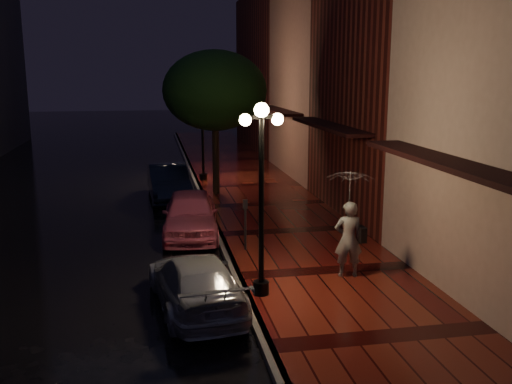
{
  "coord_description": "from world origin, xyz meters",
  "views": [
    {
      "loc": [
        -1.98,
        -16.95,
        5.12
      ],
      "look_at": [
        1.19,
        0.19,
        1.4
      ],
      "focal_mm": 40.0,
      "sensor_mm": 36.0,
      "label": 1
    }
  ],
  "objects_px": {
    "parking_meter": "(245,220)",
    "streetlamp_near": "(261,188)",
    "pink_car": "(191,214)",
    "silver_car": "(196,282)",
    "street_tree": "(215,93)",
    "streetlamp_far": "(202,127)",
    "woman_with_umbrella": "(350,207)",
    "navy_car": "(168,182)"
  },
  "relations": [
    {
      "from": "parking_meter",
      "to": "streetlamp_near",
      "type": "bearing_deg",
      "value": -86.06
    },
    {
      "from": "pink_car",
      "to": "parking_meter",
      "type": "height_order",
      "value": "parking_meter"
    },
    {
      "from": "streetlamp_near",
      "to": "silver_car",
      "type": "height_order",
      "value": "streetlamp_near"
    },
    {
      "from": "street_tree",
      "to": "streetlamp_near",
      "type": "bearing_deg",
      "value": -91.35
    },
    {
      "from": "street_tree",
      "to": "parking_meter",
      "type": "xyz_separation_m",
      "value": [
        -0.07,
        -7.7,
        -3.21
      ]
    },
    {
      "from": "pink_car",
      "to": "silver_car",
      "type": "distance_m",
      "value": 5.67
    },
    {
      "from": "streetlamp_far",
      "to": "parking_meter",
      "type": "distance_m",
      "value": 10.82
    },
    {
      "from": "streetlamp_far",
      "to": "street_tree",
      "type": "relative_size",
      "value": 0.74
    },
    {
      "from": "woman_with_umbrella",
      "to": "street_tree",
      "type": "bearing_deg",
      "value": -70.56
    },
    {
      "from": "street_tree",
      "to": "pink_car",
      "type": "bearing_deg",
      "value": -104.81
    },
    {
      "from": "streetlamp_far",
      "to": "navy_car",
      "type": "relative_size",
      "value": 1.01
    },
    {
      "from": "pink_car",
      "to": "navy_car",
      "type": "bearing_deg",
      "value": 99.81
    },
    {
      "from": "streetlamp_far",
      "to": "silver_car",
      "type": "relative_size",
      "value": 1.04
    },
    {
      "from": "parking_meter",
      "to": "navy_car",
      "type": "bearing_deg",
      "value": 111.2
    },
    {
      "from": "pink_car",
      "to": "parking_meter",
      "type": "xyz_separation_m",
      "value": [
        1.38,
        -2.2,
        0.32
      ]
    },
    {
      "from": "streetlamp_near",
      "to": "street_tree",
      "type": "xyz_separation_m",
      "value": [
        0.26,
        10.99,
        1.64
      ]
    },
    {
      "from": "navy_car",
      "to": "silver_car",
      "type": "height_order",
      "value": "navy_car"
    },
    {
      "from": "streetlamp_far",
      "to": "navy_car",
      "type": "height_order",
      "value": "streetlamp_far"
    },
    {
      "from": "street_tree",
      "to": "pink_car",
      "type": "xyz_separation_m",
      "value": [
        -1.45,
        -5.5,
        -3.53
      ]
    },
    {
      "from": "streetlamp_near",
      "to": "street_tree",
      "type": "height_order",
      "value": "street_tree"
    },
    {
      "from": "streetlamp_far",
      "to": "pink_car",
      "type": "height_order",
      "value": "streetlamp_far"
    },
    {
      "from": "pink_car",
      "to": "woman_with_umbrella",
      "type": "relative_size",
      "value": 1.58
    },
    {
      "from": "streetlamp_near",
      "to": "woman_with_umbrella",
      "type": "distance_m",
      "value": 2.55
    },
    {
      "from": "silver_car",
      "to": "woman_with_umbrella",
      "type": "relative_size",
      "value": 1.57
    },
    {
      "from": "streetlamp_near",
      "to": "pink_car",
      "type": "relative_size",
      "value": 1.03
    },
    {
      "from": "streetlamp_far",
      "to": "streetlamp_near",
      "type": "bearing_deg",
      "value": -90.0
    },
    {
      "from": "woman_with_umbrella",
      "to": "streetlamp_far",
      "type": "bearing_deg",
      "value": -72.01
    },
    {
      "from": "street_tree",
      "to": "parking_meter",
      "type": "bearing_deg",
      "value": -90.53
    },
    {
      "from": "street_tree",
      "to": "woman_with_umbrella",
      "type": "height_order",
      "value": "street_tree"
    },
    {
      "from": "streetlamp_far",
      "to": "woman_with_umbrella",
      "type": "bearing_deg",
      "value": -80.04
    },
    {
      "from": "pink_car",
      "to": "streetlamp_near",
      "type": "bearing_deg",
      "value": -73.26
    },
    {
      "from": "navy_car",
      "to": "woman_with_umbrella",
      "type": "xyz_separation_m",
      "value": [
        4.02,
        -10.09,
        1.19
      ]
    },
    {
      "from": "navy_car",
      "to": "street_tree",
      "type": "bearing_deg",
      "value": 0.74
    },
    {
      "from": "streetlamp_near",
      "to": "woman_with_umbrella",
      "type": "xyz_separation_m",
      "value": [
        2.32,
        0.77,
        -0.7
      ]
    },
    {
      "from": "streetlamp_far",
      "to": "parking_meter",
      "type": "relative_size",
      "value": 2.97
    },
    {
      "from": "pink_car",
      "to": "silver_car",
      "type": "relative_size",
      "value": 1.01
    },
    {
      "from": "streetlamp_far",
      "to": "navy_car",
      "type": "xyz_separation_m",
      "value": [
        -1.7,
        -3.15,
        -1.9
      ]
    },
    {
      "from": "streetlamp_near",
      "to": "navy_car",
      "type": "height_order",
      "value": "streetlamp_near"
    },
    {
      "from": "streetlamp_near",
      "to": "woman_with_umbrella",
      "type": "relative_size",
      "value": 1.63
    },
    {
      "from": "parking_meter",
      "to": "woman_with_umbrella",
      "type": "bearing_deg",
      "value": -42.58
    },
    {
      "from": "silver_car",
      "to": "parking_meter",
      "type": "bearing_deg",
      "value": -122.9
    },
    {
      "from": "streetlamp_far",
      "to": "navy_car",
      "type": "bearing_deg",
      "value": -118.36
    }
  ]
}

